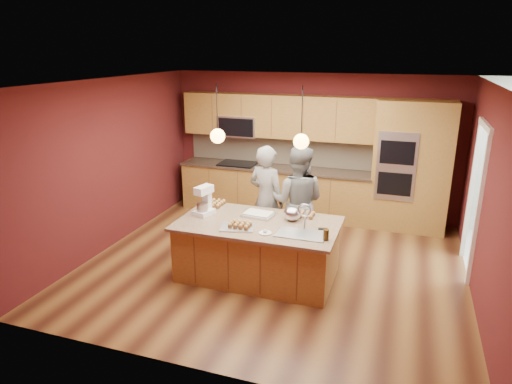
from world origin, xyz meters
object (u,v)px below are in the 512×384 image
(island, at_px, (259,249))
(mixing_bowl, at_px, (292,214))
(person_right, at_px, (297,202))
(stand_mixer, at_px, (204,202))
(person_left, at_px, (267,199))

(island, height_order, mixing_bowl, island)
(person_right, xyz_separation_m, stand_mixer, (-1.19, -0.81, 0.13))
(island, relative_size, stand_mixer, 5.28)
(person_right, distance_m, stand_mixer, 1.45)
(island, distance_m, stand_mixer, 1.04)
(island, height_order, person_left, person_left)
(person_right, bearing_deg, stand_mixer, 31.09)
(person_left, distance_m, mixing_bowl, 0.87)
(island, bearing_deg, stand_mixer, 175.28)
(person_left, height_order, mixing_bowl, person_left)
(stand_mixer, distance_m, mixing_bowl, 1.29)
(island, bearing_deg, mixing_bowl, 29.89)
(person_right, height_order, stand_mixer, person_right)
(person_left, bearing_deg, person_right, -162.16)
(stand_mixer, bearing_deg, mixing_bowl, 22.18)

